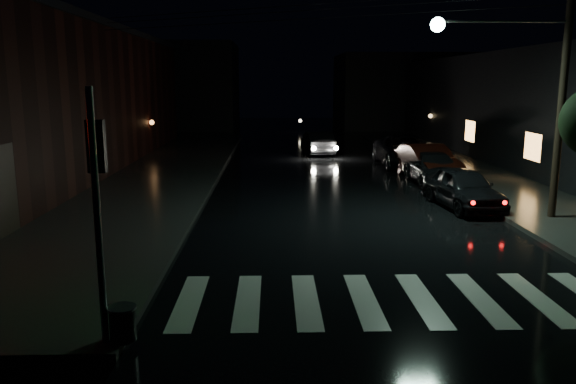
{
  "coord_description": "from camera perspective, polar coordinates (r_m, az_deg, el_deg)",
  "views": [
    {
      "loc": [
        0.53,
        -10.35,
        4.42
      ],
      "look_at": [
        0.92,
        3.95,
        1.6
      ],
      "focal_mm": 35.0,
      "sensor_mm": 36.0,
      "label": 1
    }
  ],
  "objects": [
    {
      "name": "utility_pole",
      "position": [
        19.24,
        24.46,
        10.7
      ],
      "size": [
        4.92,
        0.44,
        8.0
      ],
      "color": "black",
      "rests_on": "ground"
    },
    {
      "name": "ground",
      "position": [
        11.27,
        -4.22,
        -11.97
      ],
      "size": [
        120.0,
        120.0,
        0.0
      ],
      "primitive_type": "plane",
      "color": "black",
      "rests_on": "ground"
    },
    {
      "name": "oncoming_car",
      "position": [
        34.91,
        3.01,
        5.03
      ],
      "size": [
        1.93,
        4.47,
        1.43
      ],
      "primitive_type": "imported",
      "rotation": [
        0.0,
        0.0,
        3.24
      ],
      "color": "black",
      "rests_on": "ground"
    },
    {
      "name": "building_far_left",
      "position": [
        56.35,
        -12.55,
        10.45
      ],
      "size": [
        14.0,
        10.0,
        8.0
      ],
      "primitive_type": "cube",
      "color": "black",
      "rests_on": "ground"
    },
    {
      "name": "sidewalk_right",
      "position": [
        26.49,
        19.42,
        1.06
      ],
      "size": [
        4.0,
        44.0,
        0.15
      ],
      "primitive_type": "cube",
      "color": "#282826",
      "rests_on": "ground"
    },
    {
      "name": "sidewalk_left",
      "position": [
        25.35,
        -14.14,
        0.93
      ],
      "size": [
        6.0,
        44.0,
        0.15
      ],
      "primitive_type": "cube",
      "color": "#282826",
      "rests_on": "ground"
    },
    {
      "name": "parked_car_c",
      "position": [
        25.44,
        14.61,
        2.33
      ],
      "size": [
        1.92,
        4.71,
        1.37
      ],
      "primitive_type": "imported",
      "rotation": [
        0.0,
        0.0,
        0.0
      ],
      "color": "black",
      "rests_on": "ground"
    },
    {
      "name": "parked_car_b",
      "position": [
        26.5,
        13.95,
        2.97
      ],
      "size": [
        2.24,
        5.03,
        1.61
      ],
      "primitive_type": "imported",
      "rotation": [
        0.0,
        0.0,
        0.11
      ],
      "color": "black",
      "rests_on": "ground"
    },
    {
      "name": "parked_car_d",
      "position": [
        30.41,
        11.89,
        4.09
      ],
      "size": [
        2.73,
        5.86,
        1.62
      ],
      "primitive_type": "imported",
      "rotation": [
        0.0,
        0.0,
        -0.01
      ],
      "color": "black",
      "rests_on": "ground"
    },
    {
      "name": "parked_car_a",
      "position": [
        20.82,
        17.4,
        0.38
      ],
      "size": [
        2.12,
        4.36,
        1.43
      ],
      "primitive_type": "imported",
      "rotation": [
        0.0,
        0.0,
        0.1
      ],
      "color": "black",
      "rests_on": "ground"
    },
    {
      "name": "crosswalk",
      "position": [
        11.97,
        10.65,
        -10.68
      ],
      "size": [
        9.0,
        3.0,
        0.01
      ],
      "primitive_type": "cube",
      "color": "beige",
      "rests_on": "ground"
    },
    {
      "name": "building_far_right",
      "position": [
        56.98,
        12.3,
        9.96
      ],
      "size": [
        14.0,
        10.0,
        7.0
      ],
      "primitive_type": "cube",
      "color": "black",
      "rests_on": "ground"
    },
    {
      "name": "signal_pole_corner",
      "position": [
        9.72,
        -17.56,
        -6.6
      ],
      "size": [
        0.68,
        0.61,
        4.2
      ],
      "color": "slate",
      "rests_on": "ground"
    }
  ]
}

